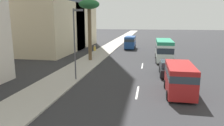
# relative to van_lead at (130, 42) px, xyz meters

# --- Properties ---
(ground_plane) EXTENTS (198.00, 198.00, 0.00)m
(ground_plane) POSITION_rel_van_lead_xyz_m (-8.41, -3.19, -1.47)
(ground_plane) COLOR #2D2D30
(sidewalk_right) EXTENTS (162.00, 3.80, 0.15)m
(sidewalk_right) POSITION_rel_van_lead_xyz_m (-8.41, 4.60, -1.40)
(sidewalk_right) COLOR #B2ADA3
(sidewalk_right) RESTS_ON ground_plane
(lane_stripe_mid) EXTENTS (3.20, 0.16, 0.01)m
(lane_stripe_mid) POSITION_rel_van_lead_xyz_m (-26.96, -3.19, -1.47)
(lane_stripe_mid) COLOR silver
(lane_stripe_mid) RESTS_ON ground_plane
(lane_stripe_far) EXTENTS (3.20, 0.16, 0.01)m
(lane_stripe_far) POSITION_rel_van_lead_xyz_m (-16.43, -3.19, -1.47)
(lane_stripe_far) COLOR silver
(lane_stripe_far) RESTS_ON ground_plane
(van_lead) EXTENTS (4.75, 2.14, 2.58)m
(van_lead) POSITION_rel_van_lead_xyz_m (0.00, 0.00, 0.00)
(van_lead) COLOR #1E478C
(van_lead) RESTS_ON ground_plane
(car_second) EXTENTS (4.35, 1.94, 1.61)m
(car_second) POSITION_rel_van_lead_xyz_m (-20.77, -6.20, -0.71)
(car_second) COLOR black
(car_second) RESTS_ON ground_plane
(car_third) EXTENTS (4.06, 1.84, 1.65)m
(car_third) POSITION_rel_van_lead_xyz_m (-2.67, -6.30, -0.70)
(car_third) COLOR white
(car_third) RESTS_ON ground_plane
(minibus_fourth) EXTENTS (7.00, 2.38, 3.07)m
(minibus_fourth) POSITION_rel_van_lead_xyz_m (-12.12, -6.15, 0.21)
(minibus_fourth) COLOR silver
(minibus_fourth) RESTS_ON ground_plane
(van_fifth) EXTENTS (4.81, 2.20, 2.45)m
(van_fifth) POSITION_rel_van_lead_xyz_m (-26.72, -6.55, -0.07)
(van_fifth) COLOR #A51E1E
(van_fifth) RESTS_ON ground_plane
(pedestrian_near_lamp) EXTENTS (0.39, 0.37, 1.77)m
(pedestrian_near_lamp) POSITION_rel_van_lead_xyz_m (-10.83, 4.75, -0.34)
(pedestrian_near_lamp) COLOR beige
(pedestrian_near_lamp) RESTS_ON sidewalk_right
(palm_tree) EXTENTS (2.91, 2.91, 8.62)m
(palm_tree) POSITION_rel_van_lead_xyz_m (-14.37, 4.52, 6.01)
(palm_tree) COLOR brown
(palm_tree) RESTS_ON sidewalk_right
(street_lamp) EXTENTS (0.24, 0.97, 6.87)m
(street_lamp) POSITION_rel_van_lead_xyz_m (-24.55, 2.99, 2.91)
(street_lamp) COLOR #4C4C51
(street_lamp) RESTS_ON sidewalk_right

